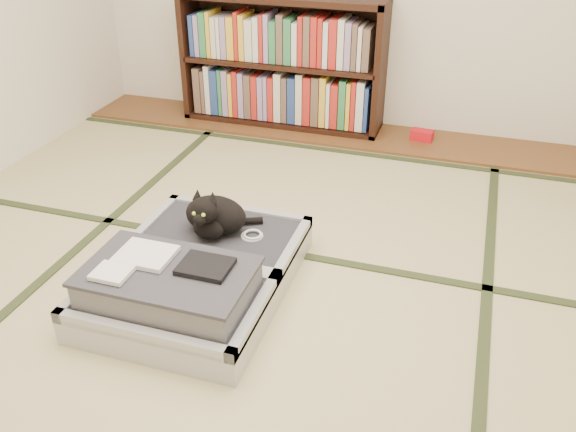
% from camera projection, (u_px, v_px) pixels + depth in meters
% --- Properties ---
extents(floor, '(4.50, 4.50, 0.00)m').
position_uv_depth(floor, '(254.00, 299.00, 2.74)').
color(floor, '#C6BA84').
rests_on(floor, ground).
extents(wood_strip, '(4.00, 0.50, 0.02)m').
position_uv_depth(wood_strip, '(351.00, 134.00, 4.38)').
color(wood_strip, brown).
rests_on(wood_strip, ground).
extents(red_item, '(0.16, 0.11, 0.07)m').
position_uv_depth(red_item, '(422.00, 135.00, 4.26)').
color(red_item, red).
rests_on(red_item, wood_strip).
extents(tatami_borders, '(4.00, 4.50, 0.01)m').
position_uv_depth(tatami_borders, '(287.00, 242.00, 3.15)').
color(tatami_borders, '#2D381E').
rests_on(tatami_borders, ground).
extents(bookcase, '(1.46, 0.33, 0.94)m').
position_uv_depth(bookcase, '(282.00, 64.00, 4.36)').
color(bookcase, black).
rests_on(bookcase, wood_strip).
extents(suitcase, '(0.78, 1.04, 0.31)m').
position_uv_depth(suitcase, '(193.00, 276.00, 2.72)').
color(suitcase, '#AAAAAE').
rests_on(suitcase, floor).
extents(cat, '(0.35, 0.35, 0.28)m').
position_uv_depth(cat, '(214.00, 216.00, 2.89)').
color(cat, black).
rests_on(cat, suitcase).
extents(cable_coil, '(0.11, 0.11, 0.03)m').
position_uv_depth(cable_coil, '(252.00, 235.00, 2.91)').
color(cable_coil, white).
rests_on(cable_coil, suitcase).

